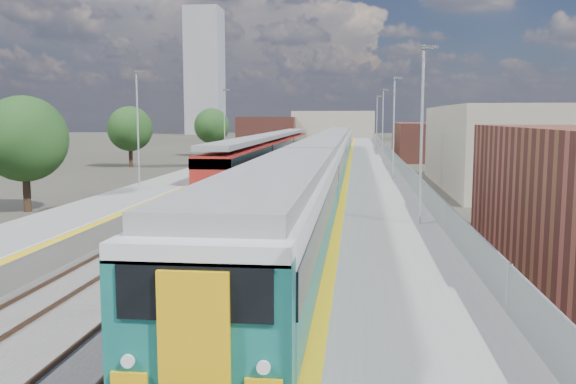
# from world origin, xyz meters

# --- Properties ---
(ground) EXTENTS (320.00, 320.00, 0.00)m
(ground) POSITION_xyz_m (0.00, 50.00, 0.00)
(ground) COLOR #47443A
(ground) RESTS_ON ground
(ballast_bed) EXTENTS (10.50, 155.00, 0.06)m
(ballast_bed) POSITION_xyz_m (-2.25, 52.50, 0.03)
(ballast_bed) COLOR #565451
(ballast_bed) RESTS_ON ground
(tracks) EXTENTS (8.96, 160.00, 0.17)m
(tracks) POSITION_xyz_m (-1.65, 54.18, 0.11)
(tracks) COLOR #4C3323
(tracks) RESTS_ON ground
(platform_right) EXTENTS (4.70, 155.00, 8.52)m
(platform_right) POSITION_xyz_m (5.28, 52.49, 0.54)
(platform_right) COLOR slate
(platform_right) RESTS_ON ground
(platform_left) EXTENTS (4.30, 155.00, 8.52)m
(platform_left) POSITION_xyz_m (-9.05, 52.49, 0.52)
(platform_left) COLOR slate
(platform_left) RESTS_ON ground
(buildings) EXTENTS (72.00, 185.50, 40.00)m
(buildings) POSITION_xyz_m (-18.12, 138.60, 10.70)
(buildings) COLOR brown
(buildings) RESTS_ON ground
(green_train) EXTENTS (3.05, 84.72, 3.35)m
(green_train) POSITION_xyz_m (1.50, 46.88, 2.36)
(green_train) COLOR black
(green_train) RESTS_ON ground
(red_train) EXTENTS (2.84, 57.65, 3.59)m
(red_train) POSITION_xyz_m (-5.50, 62.93, 2.12)
(red_train) COLOR black
(red_train) RESTS_ON ground
(tree_a) EXTENTS (5.03, 5.03, 6.81)m
(tree_a) POSITION_xyz_m (-15.42, 29.47, 4.29)
(tree_a) COLOR #382619
(tree_a) RESTS_ON ground
(tree_b) EXTENTS (4.99, 4.99, 6.76)m
(tree_b) POSITION_xyz_m (-21.22, 61.39, 4.26)
(tree_b) COLOR #382619
(tree_b) RESTS_ON ground
(tree_c) EXTENTS (5.02, 5.02, 6.80)m
(tree_c) POSITION_xyz_m (-16.63, 80.92, 4.28)
(tree_c) COLOR #382619
(tree_c) RESTS_ON ground
(tree_d) EXTENTS (5.04, 5.04, 6.83)m
(tree_d) POSITION_xyz_m (22.02, 61.83, 4.30)
(tree_d) COLOR #382619
(tree_d) RESTS_ON ground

